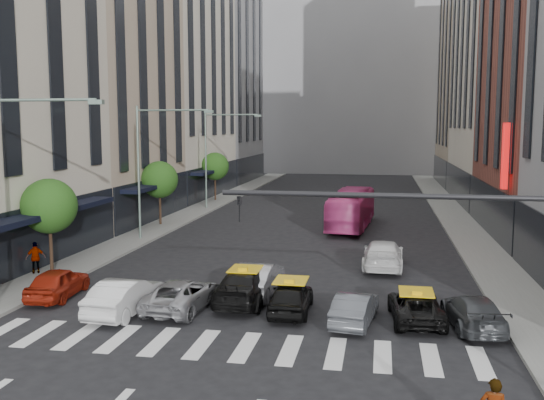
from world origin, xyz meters
The scene contains 30 objects.
ground centered at (0.00, 0.00, 0.00)m, with size 160.00×160.00×0.00m, color black.
sidewalk_left centered at (-11.50, 30.00, 0.07)m, with size 3.00×96.00×0.15m, color slate.
sidewalk_right centered at (11.50, 30.00, 0.07)m, with size 3.00×96.00×0.15m, color slate.
building_left_b centered at (-17.00, 28.00, 12.00)m, with size 8.00×16.00×24.00m, color tan.
building_left_c centered at (-17.00, 46.00, 18.00)m, with size 8.00×20.00×36.00m, color beige.
building_left_d centered at (-17.00, 65.00, 15.00)m, with size 8.00×18.00×30.00m, color gray.
building_right_c centered at (17.00, 46.00, 20.00)m, with size 8.00×20.00×40.00m, color beige.
building_right_d centered at (17.00, 65.00, 14.00)m, with size 8.00×18.00×28.00m, color tan.
building_far centered at (0.00, 85.00, 18.00)m, with size 30.00×10.00×36.00m, color gray.
tree_near centered at (-11.80, 10.00, 3.65)m, with size 2.88×2.88×4.95m.
tree_mid centered at (-11.80, 26.00, 3.65)m, with size 2.88×2.88×4.95m.
tree_far centered at (-11.80, 42.00, 3.65)m, with size 2.88×2.88×4.95m.
streetlamp_near centered at (-10.04, 4.00, 5.90)m, with size 5.38×0.25×9.00m.
streetlamp_mid centered at (-10.04, 20.00, 5.90)m, with size 5.38×0.25×9.00m.
streetlamp_far centered at (-10.04, 36.00, 5.90)m, with size 5.38×0.25×9.00m.
traffic_signal centered at (7.69, -1.00, 4.47)m, with size 10.10×0.20×6.00m.
liberty_sign centered at (12.60, 20.00, 6.00)m, with size 0.30×0.70×4.00m.
car_red centered at (-9.20, 6.06, 0.70)m, with size 1.66×4.12×1.40m, color maroon.
car_white_front centered at (-5.20, 4.38, 0.75)m, with size 1.60×4.58×1.51m, color silver.
car_silver centered at (-3.06, 5.36, 0.66)m, with size 2.18×4.73×1.31m, color #9A9B9F.
taxi_left centered at (-0.60, 6.84, 0.75)m, with size 2.11×5.19×1.51m, color black.
taxi_center centered at (1.61, 5.68, 0.69)m, with size 1.64×4.08×1.39m, color black.
car_grey_mid centered at (4.30, 4.79, 0.64)m, with size 1.36×3.89×1.28m, color #45484D.
taxi_right centered at (6.70, 5.51, 0.60)m, with size 1.98×4.30×1.19m, color black.
car_grey_curb centered at (8.85, 5.09, 0.65)m, with size 1.81×4.45×1.29m, color #36393D.
car_row2_left centered at (-0.30, 8.11, 0.77)m, with size 1.63×4.68×1.54m, color #AFAFB4.
car_row2_right centered at (5.41, 14.66, 0.77)m, with size 2.15×5.29×1.54m, color white.
bus centered at (3.02, 27.71, 1.46)m, with size 2.45×10.47×2.92m, color #D43E89.
rider centered at (7.93, -4.50, 1.84)m, with size 0.62×0.41×1.71m, color gray.
pedestrian_far centered at (-12.45, 9.58, 0.98)m, with size 0.97×0.41×1.66m, color gray.
Camera 1 is at (5.22, -18.70, 7.80)m, focal length 40.00 mm.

